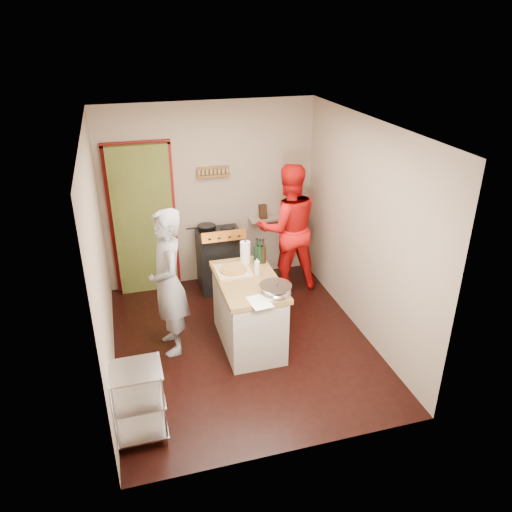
# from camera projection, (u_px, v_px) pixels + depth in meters

# --- Properties ---
(floor) EXTENTS (3.50, 3.50, 0.00)m
(floor) POSITION_uv_depth(u_px,v_px,m) (242.00, 342.00, 6.06)
(floor) COLOR black
(floor) RESTS_ON ground
(back_wall) EXTENTS (3.00, 0.44, 2.60)m
(back_wall) POSITION_uv_depth(u_px,v_px,m) (165.00, 210.00, 6.96)
(back_wall) COLOR gray
(back_wall) RESTS_ON ground
(left_wall) EXTENTS (0.04, 3.50, 2.60)m
(left_wall) POSITION_uv_depth(u_px,v_px,m) (99.00, 262.00, 5.13)
(left_wall) COLOR gray
(left_wall) RESTS_ON ground
(right_wall) EXTENTS (0.04, 3.50, 2.60)m
(right_wall) POSITION_uv_depth(u_px,v_px,m) (364.00, 231.00, 5.87)
(right_wall) COLOR gray
(right_wall) RESTS_ON ground
(ceiling) EXTENTS (3.00, 3.50, 0.02)m
(ceiling) POSITION_uv_depth(u_px,v_px,m) (239.00, 125.00, 4.93)
(ceiling) COLOR white
(ceiling) RESTS_ON back_wall
(stove) EXTENTS (0.60, 0.63, 1.00)m
(stove) POSITION_uv_depth(u_px,v_px,m) (220.00, 259.00, 7.11)
(stove) COLOR black
(stove) RESTS_ON ground
(wire_shelving) EXTENTS (0.48, 0.40, 0.80)m
(wire_shelving) POSITION_uv_depth(u_px,v_px,m) (138.00, 400.00, 4.52)
(wire_shelving) COLOR silver
(wire_shelving) RESTS_ON ground
(island) EXTENTS (0.71, 1.26, 1.18)m
(island) POSITION_uv_depth(u_px,v_px,m) (249.00, 310.00, 5.86)
(island) COLOR #B9B09D
(island) RESTS_ON ground
(person_stripe) EXTENTS (0.47, 0.67, 1.74)m
(person_stripe) POSITION_uv_depth(u_px,v_px,m) (168.00, 283.00, 5.60)
(person_stripe) COLOR silver
(person_stripe) RESTS_ON ground
(person_red) EXTENTS (0.92, 0.74, 1.83)m
(person_red) POSITION_uv_depth(u_px,v_px,m) (288.00, 228.00, 6.95)
(person_red) COLOR red
(person_red) RESTS_ON ground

